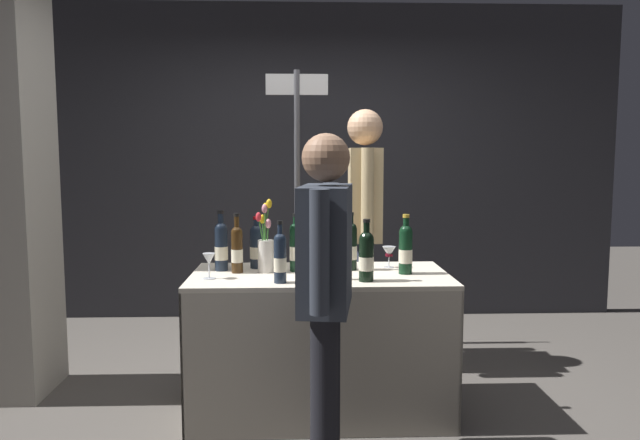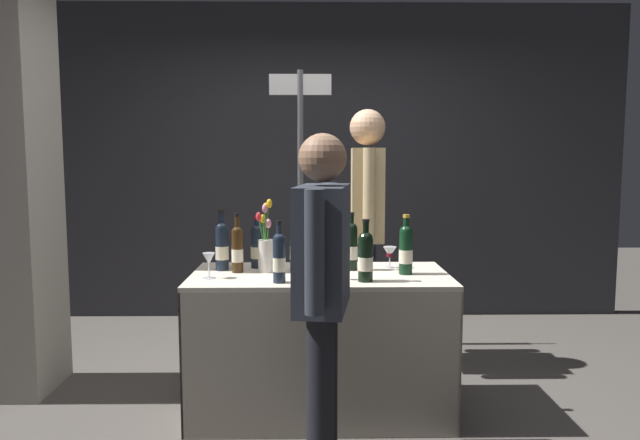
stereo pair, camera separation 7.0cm
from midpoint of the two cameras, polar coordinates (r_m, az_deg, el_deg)
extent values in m
plane|color=#514C47|center=(3.61, 0.58, -17.46)|extent=(12.00, 12.00, 0.00)
cube|color=#2D2D33|center=(5.42, 0.00, 5.43)|extent=(5.47, 0.12, 2.76)
cube|color=gray|center=(4.09, -27.38, 6.10)|extent=(0.51, 0.51, 2.98)
cube|color=beige|center=(3.38, 0.59, -5.28)|extent=(1.43, 0.71, 0.02)
cube|color=#ABA392|center=(3.15, 0.76, -13.63)|extent=(1.43, 0.01, 0.77)
cube|color=#ABA392|center=(3.81, 0.44, -10.06)|extent=(1.43, 0.01, 0.77)
cube|color=#ABA392|center=(3.53, -11.23, -11.51)|extent=(0.01, 0.71, 0.77)
cube|color=#ABA392|center=(3.57, 12.27, -11.36)|extent=(0.01, 0.71, 0.77)
cylinder|color=#192333|center=(3.54, -5.37, -2.78)|extent=(0.08, 0.08, 0.22)
sphere|color=#192333|center=(3.53, -5.38, -1.05)|extent=(0.08, 0.08, 0.08)
cylinder|color=#192333|center=(3.53, -5.39, -0.49)|extent=(0.03, 0.03, 0.07)
cylinder|color=maroon|center=(3.52, -5.40, 0.21)|extent=(0.04, 0.04, 0.02)
cylinder|color=beige|center=(3.55, -5.36, -3.06)|extent=(0.08, 0.08, 0.07)
cylinder|color=black|center=(3.38, 8.69, -3.10)|extent=(0.07, 0.07, 0.24)
sphere|color=black|center=(3.36, 8.72, -1.11)|extent=(0.07, 0.07, 0.07)
cylinder|color=black|center=(3.36, 8.73, -0.45)|extent=(0.03, 0.03, 0.08)
cylinder|color=#B7932D|center=(3.35, 8.75, 0.37)|extent=(0.04, 0.04, 0.02)
cylinder|color=beige|center=(3.38, 8.68, -3.42)|extent=(0.08, 0.08, 0.08)
cylinder|color=#192333|center=(3.49, -8.68, -2.77)|extent=(0.08, 0.08, 0.24)
sphere|color=#192333|center=(3.48, -8.72, -0.81)|extent=(0.07, 0.07, 0.07)
cylinder|color=#192333|center=(3.47, -8.73, -0.10)|extent=(0.03, 0.03, 0.09)
cylinder|color=black|center=(3.47, -8.74, 0.77)|extent=(0.04, 0.04, 0.02)
cylinder|color=beige|center=(3.50, -8.68, -3.08)|extent=(0.08, 0.08, 0.08)
cylinder|color=black|center=(3.46, 3.57, -2.78)|extent=(0.07, 0.07, 0.24)
sphere|color=black|center=(3.45, 3.59, -0.81)|extent=(0.07, 0.07, 0.07)
cylinder|color=black|center=(3.44, 3.59, -0.19)|extent=(0.02, 0.02, 0.08)
cylinder|color=black|center=(3.44, 3.60, 0.58)|extent=(0.03, 0.03, 0.02)
cylinder|color=beige|center=(3.47, 3.57, -3.10)|extent=(0.07, 0.07, 0.08)
cylinder|color=#192333|center=(3.12, -3.24, -3.88)|extent=(0.06, 0.06, 0.23)
sphere|color=#192333|center=(3.10, -3.25, -1.82)|extent=(0.06, 0.06, 0.06)
cylinder|color=#192333|center=(3.10, -3.26, -1.11)|extent=(0.02, 0.02, 0.08)
cylinder|color=black|center=(3.09, -3.26, -0.23)|extent=(0.03, 0.03, 0.02)
cylinder|color=beige|center=(3.12, -3.24, -4.21)|extent=(0.07, 0.07, 0.07)
cylinder|color=black|center=(3.43, -1.73, -2.83)|extent=(0.06, 0.06, 0.24)
sphere|color=black|center=(3.41, -1.74, -0.82)|extent=(0.06, 0.06, 0.06)
cylinder|color=black|center=(3.41, -1.74, -0.25)|extent=(0.03, 0.03, 0.07)
cylinder|color=black|center=(3.40, -1.74, 0.48)|extent=(0.03, 0.03, 0.02)
cylinder|color=beige|center=(3.43, -1.73, -3.16)|extent=(0.07, 0.07, 0.08)
cylinder|color=black|center=(3.16, 4.95, -3.81)|extent=(0.08, 0.08, 0.22)
sphere|color=black|center=(3.14, 4.97, -1.81)|extent=(0.08, 0.08, 0.08)
cylinder|color=black|center=(3.14, 4.98, -1.03)|extent=(0.03, 0.03, 0.09)
cylinder|color=black|center=(3.13, 4.99, -0.08)|extent=(0.04, 0.04, 0.02)
cylinder|color=beige|center=(3.16, 4.95, -4.13)|extent=(0.08, 0.08, 0.07)
cylinder|color=#38230F|center=(3.42, -7.23, -3.03)|extent=(0.06, 0.06, 0.23)
sphere|color=#38230F|center=(3.40, -7.25, -1.13)|extent=(0.06, 0.06, 0.06)
cylinder|color=#38230F|center=(3.39, -7.26, -0.39)|extent=(0.03, 0.03, 0.09)
cylinder|color=black|center=(3.39, -7.27, 0.50)|extent=(0.03, 0.03, 0.02)
cylinder|color=beige|center=(3.42, -7.22, -3.34)|extent=(0.07, 0.07, 0.07)
cylinder|color=silver|center=(3.30, -9.83, -5.41)|extent=(0.07, 0.07, 0.00)
cylinder|color=silver|center=(3.29, -9.84, -4.77)|extent=(0.01, 0.01, 0.07)
cone|color=silver|center=(3.28, -9.86, -3.61)|extent=(0.07, 0.07, 0.06)
cylinder|color=silver|center=(3.21, 2.62, -5.62)|extent=(0.07, 0.07, 0.00)
cylinder|color=silver|center=(3.21, 2.62, -5.00)|extent=(0.01, 0.01, 0.07)
cone|color=silver|center=(3.19, 2.63, -3.76)|extent=(0.07, 0.07, 0.07)
cylinder|color=#590C19|center=(3.20, 2.63, -4.12)|extent=(0.04, 0.04, 0.02)
cylinder|color=silver|center=(3.57, 7.15, -4.47)|extent=(0.06, 0.06, 0.00)
cylinder|color=silver|center=(3.57, 7.15, -3.99)|extent=(0.01, 0.01, 0.06)
cone|color=silver|center=(3.56, 7.17, -3.03)|extent=(0.08, 0.08, 0.06)
cylinder|color=#590C19|center=(3.56, 7.16, -3.31)|extent=(0.04, 0.04, 0.02)
cylinder|color=silver|center=(3.42, -4.54, -3.41)|extent=(0.09, 0.09, 0.18)
cylinder|color=#38722D|center=(3.39, -4.59, -1.18)|extent=(0.01, 0.02, 0.27)
ellipsoid|color=pink|center=(3.38, -4.64, 1.09)|extent=(0.03, 0.03, 0.05)
cylinder|color=#38722D|center=(3.40, -4.57, -1.12)|extent=(0.01, 0.04, 0.27)
ellipsoid|color=gold|center=(3.40, -4.56, 1.20)|extent=(0.03, 0.03, 0.05)
cylinder|color=#38722D|center=(3.41, -4.70, -1.66)|extent=(0.02, 0.04, 0.21)
ellipsoid|color=gold|center=(3.42, -4.85, 0.10)|extent=(0.03, 0.03, 0.05)
cylinder|color=#38722D|center=(3.39, -4.38, -1.88)|extent=(0.02, 0.04, 0.19)
ellipsoid|color=pink|center=(3.36, -4.30, -0.33)|extent=(0.03, 0.03, 0.05)
cylinder|color=#38722D|center=(3.38, -4.88, -1.57)|extent=(0.04, 0.03, 0.22)
ellipsoid|color=red|center=(3.36, -5.22, 0.30)|extent=(0.03, 0.03, 0.05)
cylinder|color=#38722D|center=(3.40, -4.56, -0.92)|extent=(0.05, 0.02, 0.29)
ellipsoid|color=gold|center=(3.38, -4.22, 1.56)|extent=(0.03, 0.03, 0.05)
cube|color=silver|center=(3.58, -7.21, -3.42)|extent=(0.03, 0.12, 0.13)
cylinder|color=#2D3347|center=(4.29, 4.79, -7.48)|extent=(0.12, 0.12, 0.87)
cylinder|color=#2D3347|center=(4.13, 4.92, -8.04)|extent=(0.12, 0.12, 0.87)
cube|color=tan|center=(4.10, 4.95, 2.44)|extent=(0.23, 0.45, 0.62)
sphere|color=tan|center=(4.09, 5.01, 8.71)|extent=(0.24, 0.24, 0.24)
cylinder|color=tan|center=(4.36, 4.76, 2.99)|extent=(0.08, 0.08, 0.57)
cylinder|color=tan|center=(3.83, 5.18, 2.56)|extent=(0.08, 0.08, 0.57)
cylinder|color=black|center=(2.75, 0.76, -16.54)|extent=(0.12, 0.12, 0.77)
cylinder|color=black|center=(2.92, 1.16, -15.22)|extent=(0.12, 0.12, 0.77)
cube|color=#2D333D|center=(2.66, 0.99, -2.61)|extent=(0.27, 0.48, 0.55)
sphere|color=#8C664C|center=(2.63, 1.01, 5.91)|extent=(0.21, 0.21, 0.21)
cylinder|color=#2D333D|center=(2.39, 0.31, -3.07)|extent=(0.08, 0.08, 0.50)
cylinder|color=#2D333D|center=(2.92, 1.55, -1.39)|extent=(0.08, 0.08, 0.50)
cylinder|color=#47474C|center=(4.52, -1.39, 0.90)|extent=(0.04, 0.04, 2.07)
cube|color=silver|center=(4.53, -1.43, 12.67)|extent=(0.46, 0.02, 0.15)
camera|label=1|loc=(0.03, -89.40, 0.06)|focal=33.89mm
camera|label=2|loc=(0.03, 90.60, -0.06)|focal=33.89mm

